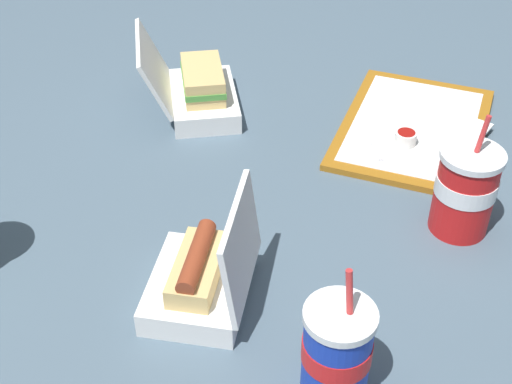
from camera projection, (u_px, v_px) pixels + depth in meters
The scene contains 9 objects.
ground_plane at pixel (240, 196), 1.20m from camera, with size 3.20×3.20×0.00m, color #4C6070.
food_tray at pixel (413, 128), 1.35m from camera, with size 0.38×0.28×0.01m.
ketchup_cup at pixel (406, 137), 1.29m from camera, with size 0.04×0.04×0.02m.
napkin_stack at pixel (458, 128), 1.33m from camera, with size 0.10×0.10×0.00m, color white.
plastic_fork at pixel (374, 143), 1.29m from camera, with size 0.11×0.01×0.01m, color white.
clamshell_hotdog_corner at pixel (204, 277), 0.99m from camera, with size 0.19×0.16×0.17m.
clamshell_sandwich_left at pixel (198, 90), 1.39m from camera, with size 0.26×0.25×0.16m.
soda_cup_right at pixel (337, 353), 0.84m from camera, with size 0.09×0.09×0.21m.
soda_cup_center at pixel (465, 190), 1.09m from camera, with size 0.10×0.10×0.20m.
Camera 1 is at (-0.88, -0.31, 0.75)m, focal length 50.00 mm.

